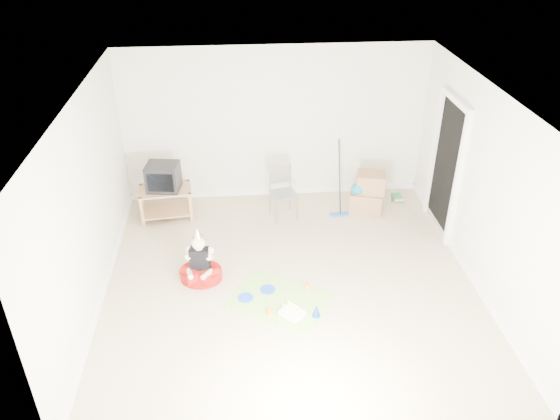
{
  "coord_description": "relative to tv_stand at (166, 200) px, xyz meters",
  "views": [
    {
      "loc": [
        -0.64,
        -5.92,
        4.65
      ],
      "look_at": [
        -0.1,
        0.4,
        0.9
      ],
      "focal_mm": 35.0,
      "sensor_mm": 36.0,
      "label": 1
    }
  ],
  "objects": [
    {
      "name": "blue_plate_far",
      "position": [
        1.21,
        -2.19,
        -0.29
      ],
      "size": [
        0.27,
        0.27,
        0.01
      ],
      "primitive_type": "cylinder",
      "rotation": [
        0.0,
        0.0,
        -0.5
      ],
      "color": "blue",
      "rests_on": "party_mat"
    },
    {
      "name": "floor_mop",
      "position": [
        2.81,
        -0.21,
        -0.04
      ],
      "size": [
        0.3,
        0.4,
        1.2
      ],
      "color": "blue",
      "rests_on": "ground"
    },
    {
      "name": "book_pile",
      "position": [
        3.91,
        0.22,
        -0.25
      ],
      "size": [
        0.23,
        0.27,
        0.1
      ],
      "color": "#27764E",
      "rests_on": "ground"
    },
    {
      "name": "blue_party_hat",
      "position": [
        2.08,
        -2.61,
        -0.22
      ],
      "size": [
        0.15,
        0.15,
        0.16
      ],
      "primitive_type": "cone",
      "rotation": [
        0.0,
        0.0,
        -0.83
      ],
      "color": "#193FAF",
      "rests_on": "party_mat"
    },
    {
      "name": "party_mat",
      "position": [
        1.65,
        -2.28,
        -0.3
      ],
      "size": [
        1.52,
        1.39,
        0.01
      ],
      "primitive_type": "cube",
      "rotation": [
        0.0,
        0.0,
        -0.51
      ],
      "color": "#FF357B",
      "rests_on": "ground"
    },
    {
      "name": "blue_plate_near",
      "position": [
        1.51,
        -2.05,
        -0.29
      ],
      "size": [
        0.24,
        0.24,
        0.01
      ],
      "primitive_type": "cylinder",
      "rotation": [
        0.0,
        0.0,
        -0.22
      ],
      "color": "blue",
      "rests_on": "party_mat"
    },
    {
      "name": "tv_stand",
      "position": [
        0.0,
        0.0,
        0.0
      ],
      "size": [
        0.88,
        0.6,
        0.51
      ],
      "color": "#A8764C",
      "rests_on": "ground"
    },
    {
      "name": "folding_chair",
      "position": [
        1.89,
        -0.15,
        0.12
      ],
      "size": [
        0.47,
        0.46,
        0.86
      ],
      "color": "gray",
      "rests_on": "ground"
    },
    {
      "name": "doorway_recess",
      "position": [
        4.3,
        -0.67,
        0.72
      ],
      "size": [
        0.02,
        0.9,
        2.05
      ],
      "primitive_type": "cube",
      "color": "black",
      "rests_on": "ground"
    },
    {
      "name": "birthday_cake",
      "position": [
        1.78,
        -2.59,
        -0.26
      ],
      "size": [
        0.36,
        0.36,
        0.14
      ],
      "color": "white",
      "rests_on": "party_mat"
    },
    {
      "name": "seated_woman",
      "position": [
        0.61,
        -1.72,
        -0.12
      ],
      "size": [
        0.65,
        0.65,
        0.82
      ],
      "color": "#A2130E",
      "rests_on": "ground"
    },
    {
      "name": "ground",
      "position": [
        1.82,
        -1.87,
        -0.3
      ],
      "size": [
        5.0,
        5.0,
        0.0
      ],
      "primitive_type": "plane",
      "color": "#C7B28F",
      "rests_on": "ground"
    },
    {
      "name": "orange_cup_near",
      "position": [
        2.04,
        -2.07,
        -0.26
      ],
      "size": [
        0.07,
        0.07,
        0.07
      ],
      "primitive_type": "cylinder",
      "rotation": [
        0.0,
        0.0,
        -0.18
      ],
      "color": "orange",
      "rests_on": "party_mat"
    },
    {
      "name": "orange_cup_far",
      "position": [
        1.5,
        -2.53,
        -0.25
      ],
      "size": [
        0.1,
        0.1,
        0.08
      ],
      "primitive_type": "cylinder",
      "rotation": [
        0.0,
        0.0,
        -0.55
      ],
      "color": "orange",
      "rests_on": "party_mat"
    },
    {
      "name": "crt_tv",
      "position": [
        -0.0,
        0.0,
        0.43
      ],
      "size": [
        0.55,
        0.48,
        0.43
      ],
      "primitive_type": "cube",
      "rotation": [
        0.0,
        0.0,
        -0.13
      ],
      "color": "black",
      "rests_on": "tv_stand"
    },
    {
      "name": "cardboard_boxes",
      "position": [
        3.3,
        -0.06,
        0.02
      ],
      "size": [
        0.63,
        0.53,
        0.67
      ],
      "color": "#9D6E4C",
      "rests_on": "ground"
    }
  ]
}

